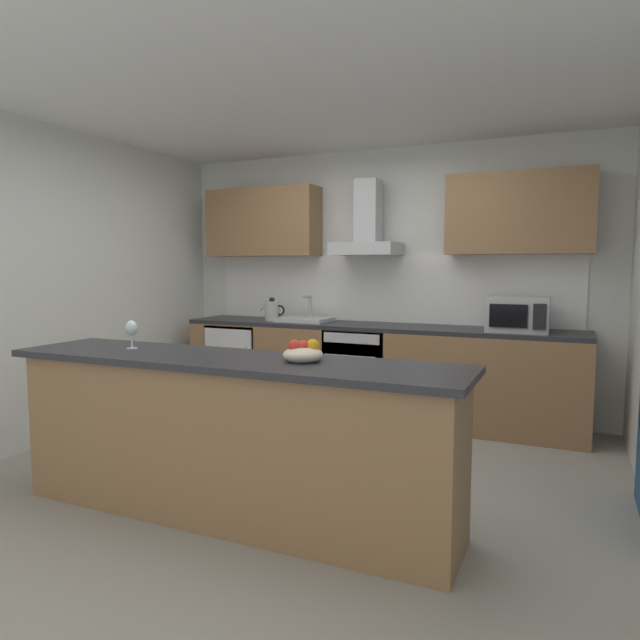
# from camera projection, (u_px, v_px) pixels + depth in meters

# --- Properties ---
(ground) EXTENTS (5.34, 4.82, 0.02)m
(ground) POSITION_uv_depth(u_px,v_px,m) (299.00, 473.00, 4.02)
(ground) COLOR gray
(ceiling) EXTENTS (5.34, 4.82, 0.02)m
(ceiling) POSITION_uv_depth(u_px,v_px,m) (298.00, 93.00, 3.76)
(ceiling) COLOR white
(wall_back) EXTENTS (5.34, 0.12, 2.60)m
(wall_back) POSITION_uv_depth(u_px,v_px,m) (385.00, 282.00, 5.68)
(wall_back) COLOR silver
(wall_back) RESTS_ON ground
(wall_left) EXTENTS (0.12, 4.82, 2.60)m
(wall_left) POSITION_uv_depth(u_px,v_px,m) (63.00, 285.00, 4.80)
(wall_left) COLOR silver
(wall_left) RESTS_ON ground
(backsplash_tile) EXTENTS (3.69, 0.02, 0.66)m
(backsplash_tile) POSITION_uv_depth(u_px,v_px,m) (383.00, 289.00, 5.62)
(backsplash_tile) COLOR white
(counter_back) EXTENTS (3.82, 0.60, 0.90)m
(counter_back) POSITION_uv_depth(u_px,v_px,m) (372.00, 371.00, 5.41)
(counter_back) COLOR olive
(counter_back) RESTS_ON ground
(counter_island) EXTENTS (2.75, 0.64, 0.94)m
(counter_island) POSITION_uv_depth(u_px,v_px,m) (230.00, 437.00, 3.25)
(counter_island) COLOR olive
(counter_island) RESTS_ON ground
(upper_cabinets) EXTENTS (3.77, 0.32, 0.70)m
(upper_cabinets) POSITION_uv_depth(u_px,v_px,m) (379.00, 219.00, 5.41)
(upper_cabinets) COLOR olive
(oven) EXTENTS (0.60, 0.62, 0.80)m
(oven) POSITION_uv_depth(u_px,v_px,m) (362.00, 370.00, 5.43)
(oven) COLOR slate
(oven) RESTS_ON ground
(refrigerator) EXTENTS (0.58, 0.60, 0.85)m
(refrigerator) POSITION_uv_depth(u_px,v_px,m) (243.00, 364.00, 5.97)
(refrigerator) COLOR white
(refrigerator) RESTS_ON ground
(microwave) EXTENTS (0.50, 0.38, 0.30)m
(microwave) POSITION_uv_depth(u_px,v_px,m) (518.00, 314.00, 4.77)
(microwave) COLOR #B7BABC
(microwave) RESTS_ON counter_back
(sink) EXTENTS (0.50, 0.40, 0.26)m
(sink) POSITION_uv_depth(u_px,v_px,m) (305.00, 319.00, 5.64)
(sink) COLOR silver
(sink) RESTS_ON counter_back
(kettle) EXTENTS (0.29, 0.15, 0.24)m
(kettle) POSITION_uv_depth(u_px,v_px,m) (272.00, 310.00, 5.74)
(kettle) COLOR #B7BABC
(kettle) RESTS_ON counter_back
(range_hood) EXTENTS (0.62, 0.45, 0.72)m
(range_hood) POSITION_uv_depth(u_px,v_px,m) (367.00, 231.00, 5.42)
(range_hood) COLOR #B7BABC
(wine_glass) EXTENTS (0.08, 0.08, 0.18)m
(wine_glass) POSITION_uv_depth(u_px,v_px,m) (131.00, 329.00, 3.52)
(wine_glass) COLOR silver
(wine_glass) RESTS_ON counter_island
(fruit_bowl) EXTENTS (0.22, 0.22, 0.13)m
(fruit_bowl) POSITION_uv_depth(u_px,v_px,m) (303.00, 353.00, 3.07)
(fruit_bowl) COLOR beige
(fruit_bowl) RESTS_ON counter_island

